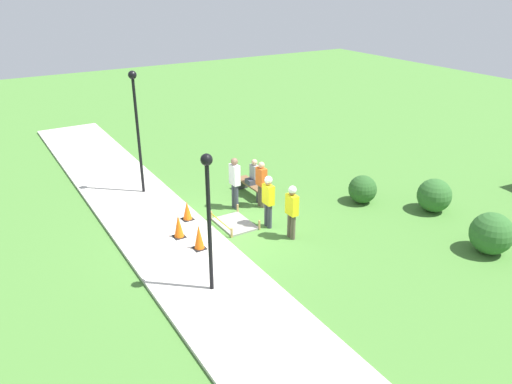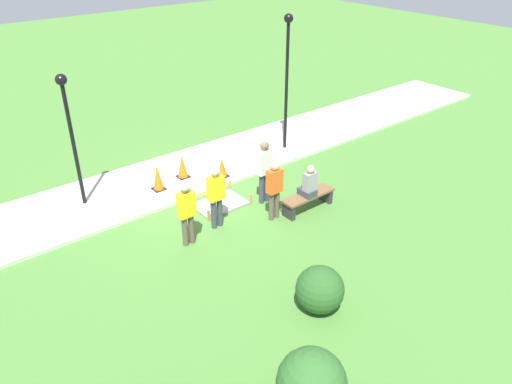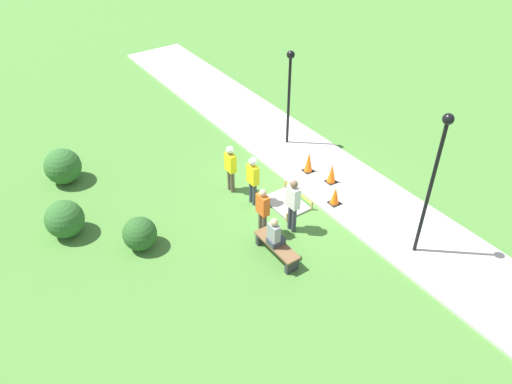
{
  "view_description": "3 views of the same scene",
  "coord_description": "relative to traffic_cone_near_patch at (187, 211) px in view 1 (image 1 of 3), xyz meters",
  "views": [
    {
      "loc": [
        12.0,
        -5.94,
        7.22
      ],
      "look_at": [
        0.1,
        1.28,
        1.14
      ],
      "focal_mm": 35.0,
      "sensor_mm": 36.0,
      "label": 1
    },
    {
      "loc": [
        6.23,
        10.44,
        6.9
      ],
      "look_at": [
        -0.34,
        2.23,
        1.04
      ],
      "focal_mm": 35.0,
      "sensor_mm": 36.0,
      "label": 2
    },
    {
      "loc": [
        -9.93,
        8.57,
        9.79
      ],
      "look_at": [
        -0.41,
        1.98,
        1.09
      ],
      "focal_mm": 35.0,
      "sensor_mm": 36.0,
      "label": 3
    }
  ],
  "objects": [
    {
      "name": "wet_concrete_patch",
      "position": [
        0.93,
        1.19,
        -0.36
      ],
      "size": [
        1.41,
        1.02,
        0.31
      ],
      "color": "gray",
      "rests_on": "ground_plane"
    },
    {
      "name": "shrub_rounded_near",
      "position": [
        3.46,
        7.3,
        0.16
      ],
      "size": [
        1.12,
        1.12,
        1.12
      ],
      "color": "#2D6028",
      "rests_on": "ground_plane"
    },
    {
      "name": "sidewalk",
      "position": [
        1.21,
        -0.96,
        -0.35
      ],
      "size": [
        28.0,
        2.85,
        0.1
      ],
      "color": "#BCB7AD",
      "rests_on": "ground_plane"
    },
    {
      "name": "lamppost_far",
      "position": [
        -2.86,
        -0.43,
        2.46
      ],
      "size": [
        0.28,
        0.28,
        4.27
      ],
      "color": "black",
      "rests_on": "sidewalk"
    },
    {
      "name": "shrub_rounded_far",
      "position": [
        1.72,
        5.76,
        0.08
      ],
      "size": [
        0.97,
        0.97,
        0.97
      ],
      "color": "#285623",
      "rests_on": "ground_plane"
    },
    {
      "name": "traffic_cone_far_patch",
      "position": [
        0.93,
        -0.69,
        0.05
      ],
      "size": [
        0.34,
        0.34,
        0.72
      ],
      "color": "black",
      "rests_on": "sidewalk"
    },
    {
      "name": "park_bench",
      "position": [
        -0.78,
        2.84,
        -0.08
      ],
      "size": [
        1.57,
        0.44,
        0.46
      ],
      "color": "#2D2D33",
      "rests_on": "ground_plane"
    },
    {
      "name": "worker_supervisor",
      "position": [
        2.54,
        2.22,
        0.59
      ],
      "size": [
        0.4,
        0.24,
        1.68
      ],
      "color": "brown",
      "rests_on": "ground_plane"
    },
    {
      "name": "ground_plane",
      "position": [
        1.21,
        0.46,
        -0.4
      ],
      "size": [
        60.0,
        60.0,
        0.0
      ],
      "primitive_type": "plane",
      "color": "#477A33"
    },
    {
      "name": "worker_assistant",
      "position": [
        1.58,
        2.01,
        0.6
      ],
      "size": [
        0.4,
        0.24,
        1.7
      ],
      "color": "#383D47",
      "rests_on": "ground_plane"
    },
    {
      "name": "person_seated_on_bench",
      "position": [
        -0.73,
        2.89,
        0.41
      ],
      "size": [
        0.36,
        0.44,
        0.89
      ],
      "color": "#383D47",
      "rests_on": "park_bench"
    },
    {
      "name": "bystander_in_gray_shirt",
      "position": [
        -0.13,
        1.8,
        0.62
      ],
      "size": [
        0.4,
        0.23,
        1.78
      ],
      "color": "#383D47",
      "rests_on": "ground_plane"
    },
    {
      "name": "traffic_cone_near_patch",
      "position": [
        0.0,
        0.0,
        0.0
      ],
      "size": [
        0.34,
        0.34,
        0.61
      ],
      "color": "black",
      "rests_on": "sidewalk"
    },
    {
      "name": "shrub_rounded_mid",
      "position": [
        6.13,
        6.5,
        0.2
      ],
      "size": [
        1.2,
        1.2,
        1.2
      ],
      "color": "#2D6028",
      "rests_on": "ground_plane"
    },
    {
      "name": "traffic_cone_sidewalk_edge",
      "position": [
        1.86,
        -0.47,
        0.07
      ],
      "size": [
        0.34,
        0.34,
        0.75
      ],
      "color": "black",
      "rests_on": "sidewalk"
    },
    {
      "name": "lamppost_near",
      "position": [
        3.8,
        -1.05,
        2.04
      ],
      "size": [
        0.28,
        0.28,
        3.52
      ],
      "color": "black",
      "rests_on": "sidewalk"
    },
    {
      "name": "bystander_in_orange_shirt",
      "position": [
        0.22,
        2.61,
        0.5
      ],
      "size": [
        0.4,
        0.22,
        1.6
      ],
      "color": "brown",
      "rests_on": "ground_plane"
    }
  ]
}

